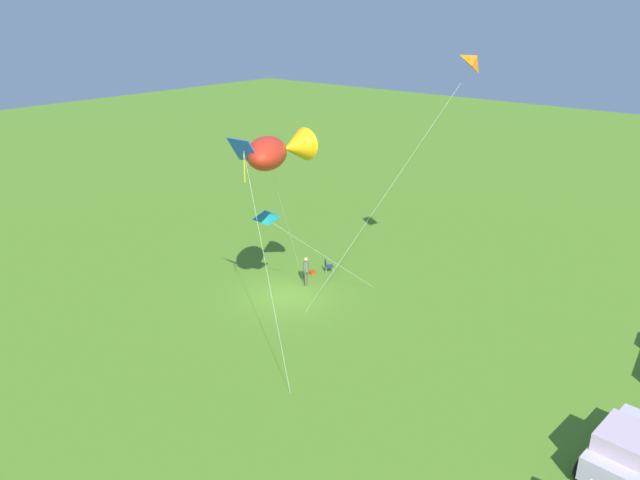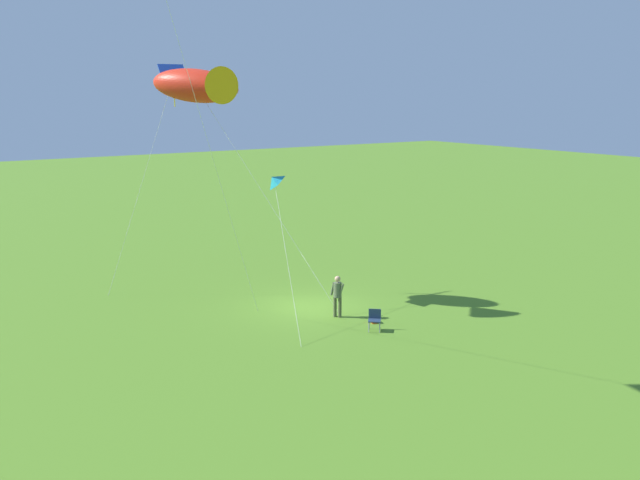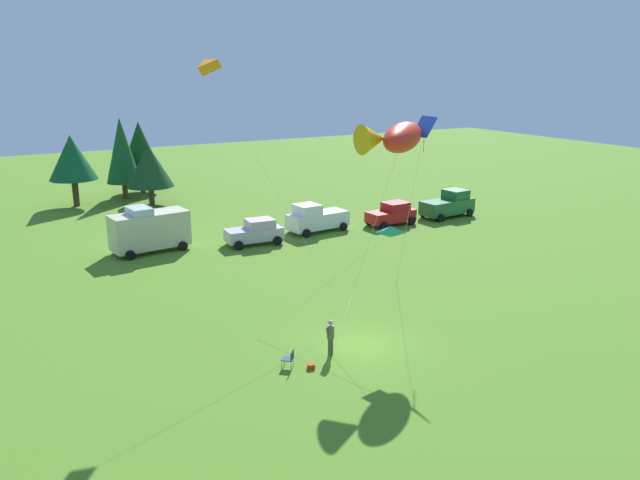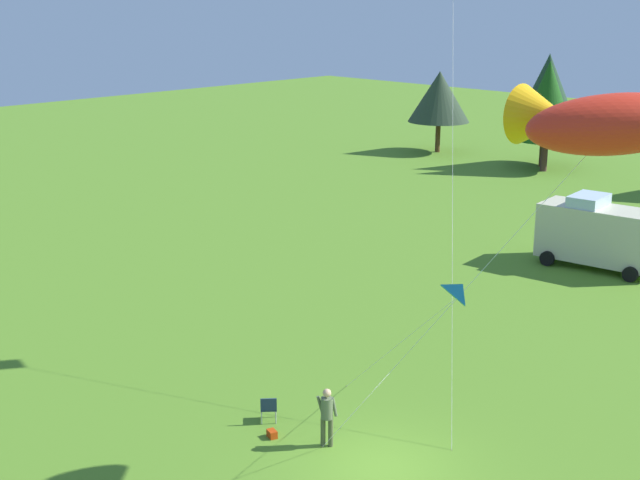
# 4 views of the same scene
# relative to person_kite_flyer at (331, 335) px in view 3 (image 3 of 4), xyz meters

# --- Properties ---
(ground_plane) EXTENTS (160.00, 160.00, 0.00)m
(ground_plane) POSITION_rel_person_kite_flyer_xyz_m (1.90, 0.20, -1.02)
(ground_plane) COLOR #507F22
(person_kite_flyer) EXTENTS (0.57, 0.47, 1.74)m
(person_kite_flyer) POSITION_rel_person_kite_flyer_xyz_m (0.00, 0.00, 0.00)
(person_kite_flyer) COLOR #495232
(person_kite_flyer) RESTS_ON ground
(folding_chair) EXTENTS (0.68, 0.68, 0.82)m
(folding_chair) POSITION_rel_person_kite_flyer_xyz_m (-2.22, -0.20, -0.53)
(folding_chair) COLOR #21344F
(folding_chair) RESTS_ON ground
(backpack_on_grass) EXTENTS (0.37, 0.31, 0.22)m
(backpack_on_grass) POSITION_rel_person_kite_flyer_xyz_m (-1.45, -0.77, -0.91)
(backpack_on_grass) COLOR #B4360A
(backpack_on_grass) RESTS_ON ground
(van_camper_beige) EXTENTS (5.62, 3.12, 3.34)m
(van_camper_beige) POSITION_rel_person_kite_flyer_xyz_m (-2.86, 20.80, 0.62)
(van_camper_beige) COLOR beige
(van_camper_beige) RESTS_ON ground
(car_silver_compact) EXTENTS (4.32, 2.45, 1.89)m
(car_silver_compact) POSITION_rel_person_kite_flyer_xyz_m (4.50, 18.84, -0.07)
(car_silver_compact) COLOR #BEB4C4
(car_silver_compact) RESTS_ON ground
(truck_white_pickup) EXTENTS (5.17, 2.81, 2.34)m
(truck_white_pickup) POSITION_rel_person_kite_flyer_xyz_m (10.22, 19.81, 0.08)
(truck_white_pickup) COLOR white
(truck_white_pickup) RESTS_ON ground
(car_red_sedan) EXTENTS (4.32, 2.46, 1.89)m
(car_red_sedan) POSITION_rel_person_kite_flyer_xyz_m (16.87, 18.63, -0.07)
(car_red_sedan) COLOR red
(car_red_sedan) RESTS_ON ground
(truck_green_flatbed) EXTENTS (5.16, 2.78, 2.34)m
(truck_green_flatbed) POSITION_rel_person_kite_flyer_xyz_m (22.98, 18.59, 0.08)
(truck_green_flatbed) COLOR #276633
(truck_green_flatbed) RESTS_ON ground
(treeline_distant) EXTENTS (33.55, 11.00, 8.07)m
(treeline_distant) POSITION_rel_person_kite_flyer_xyz_m (-9.98, 40.03, 3.63)
(treeline_distant) COLOR #51331C
(treeline_distant) RESTS_ON ground
(kite_large_fish) EXTENTS (8.34, 5.34, 10.30)m
(kite_large_fish) POSITION_rel_person_kite_flyer_xyz_m (5.69, 3.23, 8.38)
(kite_large_fish) COLOR red
(kite_large_fish) RESTS_ON ground
(kite_delta_orange) EXTENTS (6.07, 7.02, 13.46)m
(kite_delta_orange) POSITION_rel_person_kite_flyer_xyz_m (-2.48, 8.42, 11.93)
(kite_delta_orange) COLOR orange
(kite_delta_orange) RESTS_ON ground
(kite_delta_teal) EXTENTS (6.75, 3.01, 5.69)m
(kite_delta_teal) POSITION_rel_person_kite_flyer_xyz_m (3.79, 0.83, 4.29)
(kite_delta_teal) COLOR teal
(kite_delta_teal) RESTS_ON ground
(kite_diamond_blue) EXTENTS (1.30, 3.86, 10.36)m
(kite_diamond_blue) POSITION_rel_person_kite_flyer_xyz_m (7.77, 3.56, 8.63)
(kite_diamond_blue) COLOR blue
(kite_diamond_blue) RESTS_ON ground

